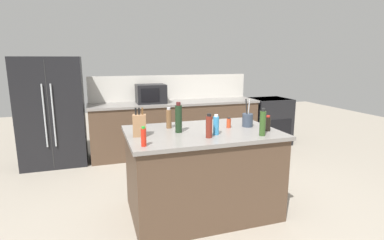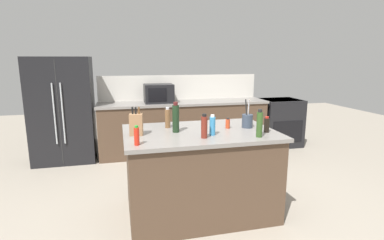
{
  "view_description": "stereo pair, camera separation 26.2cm",
  "coord_description": "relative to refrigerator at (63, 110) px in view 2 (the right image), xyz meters",
  "views": [
    {
      "loc": [
        -1.08,
        -2.95,
        1.71
      ],
      "look_at": [
        0.0,
        0.35,
        0.99
      ],
      "focal_mm": 28.0,
      "sensor_mm": 36.0,
      "label": 1
    },
    {
      "loc": [
        -0.83,
        -3.02,
        1.71
      ],
      "look_at": [
        0.0,
        0.35,
        0.99
      ],
      "focal_mm": 28.0,
      "sensor_mm": 36.0,
      "label": 2
    }
  ],
  "objects": [
    {
      "name": "spice_jar_paprika",
      "position": [
        2.08,
        -2.2,
        0.13
      ],
      "size": [
        0.05,
        0.05,
        0.12
      ],
      "color": "#B73D1E",
      "rests_on": "kitchen_island"
    },
    {
      "name": "wall_backsplash",
      "position": [
        2.05,
        0.27,
        0.3
      ],
      "size": [
        3.0,
        0.03,
        0.46
      ],
      "primitive_type": "cube",
      "color": "beige",
      "rests_on": "back_counter_run"
    },
    {
      "name": "olive_oil_bottle",
      "position": [
        2.26,
        -2.63,
        0.2
      ],
      "size": [
        0.06,
        0.06,
        0.28
      ],
      "color": "#2D4C1E",
      "rests_on": "kitchen_island"
    },
    {
      "name": "range_oven",
      "position": [
        3.99,
        -0.05,
        -0.4
      ],
      "size": [
        0.76,
        0.65,
        0.92
      ],
      "color": "black",
      "rests_on": "ground_plane"
    },
    {
      "name": "soy_sauce_bottle",
      "position": [
        2.42,
        -2.47,
        0.15
      ],
      "size": [
        0.06,
        0.06,
        0.17
      ],
      "color": "black",
      "rests_on": "kitchen_island"
    },
    {
      "name": "kitchen_island",
      "position": [
        1.75,
        -2.25,
        -0.4
      ],
      "size": [
        1.61,
        1.06,
        0.94
      ],
      "color": "#4C3828",
      "rests_on": "ground_plane"
    },
    {
      "name": "vinegar_bottle",
      "position": [
        1.71,
        -2.54,
        0.19
      ],
      "size": [
        0.06,
        0.06,
        0.24
      ],
      "color": "maroon",
      "rests_on": "kitchen_island"
    },
    {
      "name": "wine_bottle",
      "position": [
        1.49,
        -2.24,
        0.22
      ],
      "size": [
        0.07,
        0.07,
        0.32
      ],
      "color": "black",
      "rests_on": "kitchen_island"
    },
    {
      "name": "knife_block",
      "position": [
        1.08,
        -2.27,
        0.19
      ],
      "size": [
        0.14,
        0.12,
        0.29
      ],
      "rotation": [
        0.0,
        0.0,
        -0.17
      ],
      "color": "#936B47",
      "rests_on": "kitchen_island"
    },
    {
      "name": "utensil_crock",
      "position": [
        2.31,
        -2.22,
        0.16
      ],
      "size": [
        0.12,
        0.12,
        0.32
      ],
      "color": "#333D4C",
      "rests_on": "kitchen_island"
    },
    {
      "name": "microwave",
      "position": [
        1.6,
        -0.05,
        0.24
      ],
      "size": [
        0.5,
        0.39,
        0.33
      ],
      "color": "black",
      "rests_on": "back_counter_run"
    },
    {
      "name": "refrigerator",
      "position": [
        0.0,
        0.0,
        0.0
      ],
      "size": [
        0.97,
        0.75,
        1.73
      ],
      "color": "black",
      "rests_on": "ground_plane"
    },
    {
      "name": "dish_soap_bottle",
      "position": [
        1.83,
        -2.45,
        0.17
      ],
      "size": [
        0.06,
        0.06,
        0.21
      ],
      "color": "#3384BC",
      "rests_on": "kitchen_island"
    },
    {
      "name": "pepper_grinder",
      "position": [
        1.44,
        -2.01,
        0.18
      ],
      "size": [
        0.06,
        0.06,
        0.23
      ],
      "color": "brown",
      "rests_on": "kitchen_island"
    },
    {
      "name": "back_counter_run",
      "position": [
        2.05,
        -0.05,
        -0.4
      ],
      "size": [
        3.04,
        0.66,
        0.94
      ],
      "color": "#4C3828",
      "rests_on": "ground_plane"
    },
    {
      "name": "ground_plane",
      "position": [
        1.75,
        -2.25,
        -0.87
      ],
      "size": [
        14.0,
        14.0,
        0.0
      ],
      "primitive_type": "plane",
      "color": "gray"
    },
    {
      "name": "hot_sauce_bottle",
      "position": [
        1.06,
        -2.63,
        0.16
      ],
      "size": [
        0.05,
        0.05,
        0.18
      ],
      "color": "red",
      "rests_on": "kitchen_island"
    }
  ]
}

